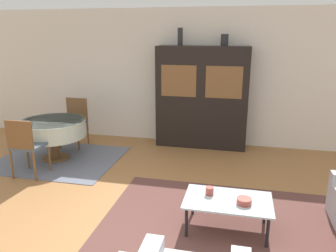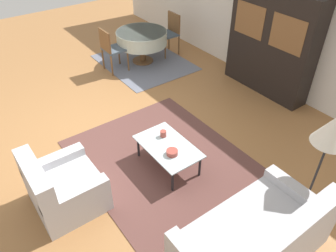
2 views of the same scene
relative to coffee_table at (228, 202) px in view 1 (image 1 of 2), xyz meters
name	(u,v)px [view 1 (image 1 of 2)]	position (x,y,z in m)	size (l,w,h in m)	color
ground_plane	(123,241)	(-1.11, -0.48, -0.36)	(14.00, 14.00, 0.00)	#9E6B3D
wall_back	(183,77)	(-1.11, 3.15, 0.99)	(10.00, 0.06, 2.70)	silver
area_rug	(221,229)	(-0.06, -0.01, -0.35)	(2.88, 2.28, 0.01)	brown
dining_rug	(59,159)	(-3.09, 1.58, -0.35)	(2.13, 1.74, 0.01)	slate
coffee_table	(228,202)	(0.00, 0.00, 0.00)	(0.99, 0.60, 0.38)	black
display_cabinet	(202,98)	(-0.68, 2.90, 0.64)	(1.78, 0.42, 1.98)	black
dining_table	(53,129)	(-3.16, 1.58, 0.22)	(1.14, 1.14, 0.72)	brown
dining_chair_near	(26,144)	(-3.16, 0.79, 0.20)	(0.44, 0.44, 0.95)	brown
dining_chair_far	(75,119)	(-3.16, 2.37, 0.20)	(0.44, 0.44, 0.95)	brown
cup	(210,191)	(-0.22, 0.07, 0.08)	(0.09, 0.09, 0.10)	#9E4238
bowl	(244,201)	(0.18, -0.06, 0.07)	(0.16, 0.16, 0.07)	#9E4238
vase_tall	(180,37)	(-1.12, 2.90, 1.79)	(0.10, 0.10, 0.33)	#232328
vase_short	(225,40)	(-0.28, 2.90, 1.74)	(0.14, 0.14, 0.22)	#232328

